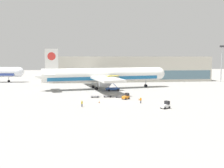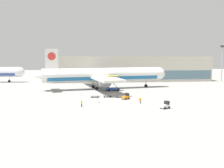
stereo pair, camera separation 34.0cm
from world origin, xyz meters
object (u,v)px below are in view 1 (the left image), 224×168
Objects in this scene: scissor_lift_loader at (113,85)px; baggage_dolly_lead at (95,96)px; baggage_dolly_second at (107,96)px; airplane_main at (102,75)px; light_mast at (222,60)px; baggage_tug_mid at (166,105)px; baggage_dolly_third at (119,96)px; traffic_cone_far at (139,99)px; ground_crew_far at (82,103)px; ground_crew_near at (141,100)px; baggage_tug_foreground at (126,97)px; traffic_cone_near at (99,102)px.

baggage_dolly_lead is at bearing -126.39° from scissor_lift_loader.
baggage_dolly_lead is at bearing 179.46° from baggage_dolly_second.
baggage_dolly_lead is (-4.52, -23.00, -5.45)m from airplane_main.
light_mast is 5.36× the size of baggage_dolly_second.
baggage_dolly_lead is at bearing 103.70° from baggage_tug_mid.
scissor_lift_loader is at bearing -71.47° from airplane_main.
baggage_dolly_third is 8.18m from traffic_cone_far.
airplane_main is at bearing 28.69° from ground_crew_far.
ground_crew_near is (8.47, -12.80, 0.69)m from baggage_dolly_second.
baggage_tug_mid is (13.08, -43.65, -4.96)m from airplane_main.
scissor_lift_loader reaches higher than traffic_cone_far.
scissor_lift_loader is at bearing -155.33° from light_mast.
baggage_dolly_lead is 15.31m from traffic_cone_far.
baggage_tug_mid reaches higher than ground_crew_far.
baggage_dolly_third is at bearing -99.59° from scissor_lift_loader.
airplane_main is 20.64× the size of baggage_tug_foreground.
ground_crew_near is at bearing -107.32° from baggage_tug_foreground.
baggage_tug_mid reaches higher than baggage_dolly_second.
light_mast is 83.33m from baggage_dolly_second.
ground_crew_far reaches higher than baggage_dolly_third.
light_mast reaches higher than baggage_dolly_third.
baggage_tug_foreground is 4.34× the size of traffic_cone_near.
light_mast is 32.81× the size of traffic_cone_far.
light_mast is 0.35× the size of airplane_main.
scissor_lift_loader is (3.61, -6.64, -3.57)m from airplane_main.
ground_crew_far is at bearing -113.02° from airplane_main.
scissor_lift_loader is 21.32m from baggage_tug_foreground.
baggage_dolly_lead is at bearing 163.42° from ground_crew_near.
ground_crew_far is 2.84× the size of traffic_cone_near.
ground_crew_near is 12.36m from traffic_cone_near.
ground_crew_near is at bearing -60.05° from baggage_dolly_second.
light_mast is 87.02m from baggage_dolly_lead.
scissor_lift_loader is at bearing 103.20° from traffic_cone_far.
baggage_tug_mid is 0.75× the size of baggage_dolly_lead.
baggage_tug_foreground is 18.04m from ground_crew_far.
light_mast is 11.03× the size of ground_crew_near.
traffic_cone_near is at bearing -112.95° from baggage_dolly_second.
baggage_tug_mid is at bearing -68.28° from baggage_dolly_third.
scissor_lift_loader is 1.63× the size of baggage_dolly_lead.
airplane_main is 89.62× the size of traffic_cone_near.
ground_crew_near is 0.99× the size of ground_crew_far.
ground_crew_far is (-9.00, -38.87, -4.75)m from airplane_main.
baggage_tug_mid is (7.80, -15.80, 0.00)m from baggage_tug_foreground.
baggage_tug_foreground is at bearing -89.25° from airplane_main.
traffic_cone_near is at bearing 0.46° from ground_crew_far.
baggage_tug_mid reaches higher than traffic_cone_far.
ground_crew_near is 17.55m from ground_crew_far.
ground_crew_near reaches higher than baggage_dolly_third.
scissor_lift_loader is at bearing 77.62° from baggage_tug_mid.
baggage_dolly_lead is 9.98m from traffic_cone_near.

